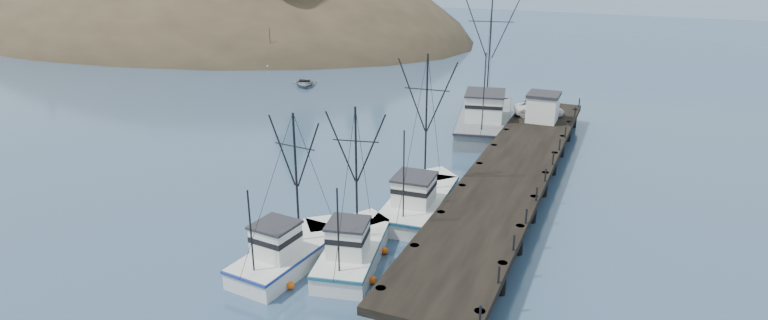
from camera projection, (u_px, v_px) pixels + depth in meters
ground at (245, 246)px, 39.01m from camera, size 400.00×400.00×0.00m
pier at (511, 171)px, 47.11m from camera, size 6.00×44.00×2.00m
headland at (176, 50)px, 136.08m from camera, size 134.80×78.00×51.00m
distant_ridge at (603, 7)px, 182.26m from camera, size 360.00×40.00×26.00m
moored_sailboats at (308, 60)px, 99.00m from camera, size 11.52×14.73×6.35m
trawler_near at (354, 249)px, 36.98m from camera, size 4.76×9.74×10.03m
trawler_mid at (291, 252)px, 36.67m from camera, size 4.11×9.69×9.78m
trawler_far at (420, 200)px, 44.09m from camera, size 4.26×11.55×11.76m
work_vessel at (485, 118)px, 62.97m from camera, size 8.00×17.65×14.42m
pier_shed at (543, 107)px, 58.84m from camera, size 3.00×3.20×2.80m
pickup_truck at (539, 109)px, 60.90m from camera, size 5.46×3.88×1.38m
motorboat at (305, 86)px, 82.49m from camera, size 5.61×6.14×1.04m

